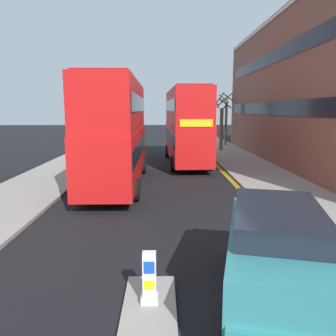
{
  "coord_description": "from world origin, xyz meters",
  "views": [
    {
      "loc": [
        0.27,
        -1.98,
        4.07
      ],
      "look_at": [
        0.5,
        11.0,
        1.8
      ],
      "focal_mm": 35.62,
      "sensor_mm": 36.0,
      "label": 1
    }
  ],
  "objects_px": {
    "double_decker_bus_away": "(116,130)",
    "taxi_minivan": "(277,261)",
    "keep_left_bollard": "(149,280)",
    "double_decker_bus_oncoming": "(186,124)"
  },
  "relations": [
    {
      "from": "double_decker_bus_away",
      "to": "taxi_minivan",
      "type": "relative_size",
      "value": 2.11
    },
    {
      "from": "double_decker_bus_away",
      "to": "taxi_minivan",
      "type": "xyz_separation_m",
      "value": [
        4.77,
        -11.72,
        -1.96
      ]
    },
    {
      "from": "double_decker_bus_away",
      "to": "double_decker_bus_oncoming",
      "type": "relative_size",
      "value": 0.99
    },
    {
      "from": "double_decker_bus_away",
      "to": "double_decker_bus_oncoming",
      "type": "bearing_deg",
      "value": 60.24
    },
    {
      "from": "keep_left_bollard",
      "to": "double_decker_bus_oncoming",
      "type": "distance_m",
      "value": 19.32
    },
    {
      "from": "keep_left_bollard",
      "to": "taxi_minivan",
      "type": "height_order",
      "value": "taxi_minivan"
    },
    {
      "from": "double_decker_bus_away",
      "to": "taxi_minivan",
      "type": "distance_m",
      "value": 12.8
    },
    {
      "from": "double_decker_bus_away",
      "to": "keep_left_bollard",
      "type": "bearing_deg",
      "value": -79.33
    },
    {
      "from": "double_decker_bus_away",
      "to": "double_decker_bus_oncoming",
      "type": "xyz_separation_m",
      "value": [
        4.27,
        7.47,
        0.0
      ]
    },
    {
      "from": "keep_left_bollard",
      "to": "double_decker_bus_away",
      "type": "height_order",
      "value": "double_decker_bus_away"
    }
  ]
}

